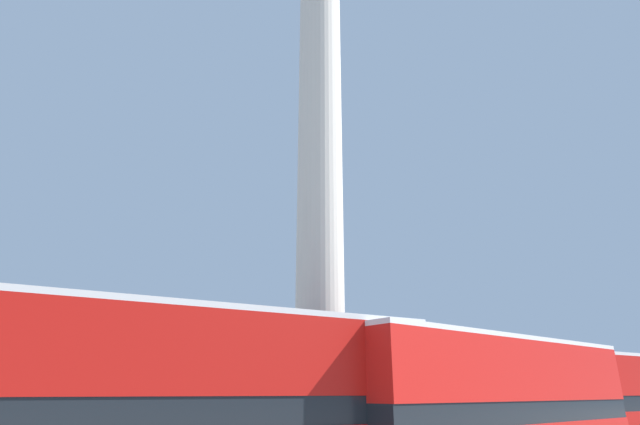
{
  "coord_description": "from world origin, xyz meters",
  "views": [
    {
      "loc": [
        -11.18,
        -16.09,
        2.86
      ],
      "look_at": [
        0.0,
        0.0,
        9.92
      ],
      "focal_mm": 28.0,
      "sensor_mm": 36.0,
      "label": 1
    }
  ],
  "objects_px": {
    "bus_a": "(497,410)",
    "street_lamp": "(450,386)",
    "monument_column": "(320,225)",
    "bus_c": "(171,414)"
  },
  "relations": [
    {
      "from": "monument_column",
      "to": "bus_c",
      "type": "height_order",
      "value": "monument_column"
    },
    {
      "from": "monument_column",
      "to": "bus_a",
      "type": "height_order",
      "value": "monument_column"
    },
    {
      "from": "bus_a",
      "to": "street_lamp",
      "type": "height_order",
      "value": "street_lamp"
    },
    {
      "from": "bus_c",
      "to": "street_lamp",
      "type": "relative_size",
      "value": 2.2
    },
    {
      "from": "bus_a",
      "to": "street_lamp",
      "type": "bearing_deg",
      "value": 53.31
    },
    {
      "from": "monument_column",
      "to": "bus_a",
      "type": "relative_size",
      "value": 2.33
    },
    {
      "from": "bus_c",
      "to": "bus_a",
      "type": "bearing_deg",
      "value": 1.36
    },
    {
      "from": "street_lamp",
      "to": "monument_column",
      "type": "bearing_deg",
      "value": 139.76
    },
    {
      "from": "bus_c",
      "to": "street_lamp",
      "type": "distance_m",
      "value": 11.67
    },
    {
      "from": "monument_column",
      "to": "street_lamp",
      "type": "bearing_deg",
      "value": -40.24
    }
  ]
}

